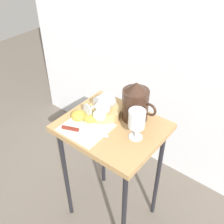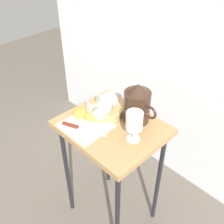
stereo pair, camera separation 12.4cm
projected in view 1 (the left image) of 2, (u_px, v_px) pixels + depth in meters
name	position (u px, v px, depth m)	size (l,w,h in m)	color
ground_plane	(112.00, 211.00, 1.73)	(6.00, 6.00, 0.00)	#665B51
curtain_drape	(175.00, 47.00, 1.53)	(2.40, 0.03, 1.86)	white
table	(112.00, 139.00, 1.35)	(0.49, 0.41, 0.73)	#AD8451
linen_napkin	(86.00, 127.00, 1.27)	(0.21, 0.20, 0.00)	silver
basket_tray	(104.00, 112.00, 1.35)	(0.17, 0.17, 0.04)	tan
pitcher	(135.00, 104.00, 1.29)	(0.18, 0.13, 0.20)	#382319
wine_glass_upright	(137.00, 120.00, 1.17)	(0.08, 0.08, 0.15)	silver
wine_glass_tipped_near	(104.00, 103.00, 1.31)	(0.12, 0.16, 0.07)	silver
wine_glass_tipped_far	(104.00, 102.00, 1.32)	(0.10, 0.16, 0.08)	silver
apple_half_left	(79.00, 115.00, 1.31)	(0.08, 0.08, 0.04)	#B29938
apple_half_right	(90.00, 117.00, 1.30)	(0.08, 0.08, 0.04)	#B29938
knife	(78.00, 130.00, 1.25)	(0.22, 0.10, 0.01)	silver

